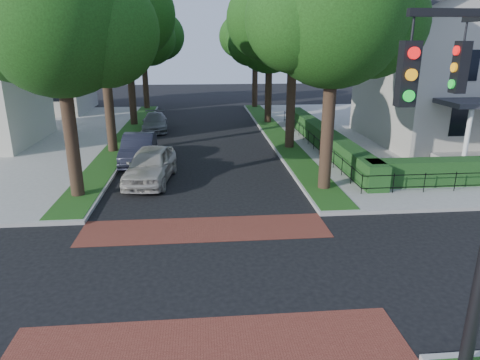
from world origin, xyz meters
name	(u,v)px	position (x,y,z in m)	size (l,w,h in m)	color
ground	(207,274)	(0.00, 0.00, 0.00)	(120.00, 120.00, 0.00)	black
sidewalk_ne	(461,132)	(19.50, 19.00, 0.07)	(30.00, 30.00, 0.15)	gray
crosswalk_far	(205,229)	(0.00, 3.20, 0.01)	(9.00, 2.20, 0.01)	maroon
crosswalk_near	(209,348)	(0.00, -3.20, 0.01)	(9.00, 2.20, 0.01)	maroon
grass_strip_ne	(277,134)	(5.40, 19.10, 0.16)	(1.60, 29.80, 0.02)	#174513
grass_strip_nw	(126,137)	(-5.40, 19.10, 0.16)	(1.60, 29.80, 0.02)	#174513
tree_right_near	(336,14)	(5.60, 7.24, 7.63)	(7.75, 6.67, 10.66)	black
tree_right_mid	(295,16)	(5.61, 15.25, 7.99)	(8.25, 7.09, 11.22)	black
tree_right_far	(270,37)	(5.60, 24.22, 6.91)	(7.25, 6.23, 9.74)	black
tree_right_back	(256,34)	(5.60, 33.23, 7.27)	(7.50, 6.45, 10.20)	black
tree_left_near	(61,22)	(-5.40, 7.23, 7.27)	(7.50, 6.45, 10.20)	black
tree_left_mid	(103,8)	(-5.39, 15.24, 8.34)	(8.00, 6.88, 11.48)	black
tree_left_far	(129,34)	(-5.40, 24.22, 7.12)	(7.00, 6.02, 9.86)	black
tree_left_back	(144,32)	(-5.40, 33.24, 7.41)	(7.75, 6.66, 10.44)	black
hedge_main_road	(323,137)	(7.70, 15.00, 0.75)	(1.00, 18.00, 1.20)	#143B16
fence_main_road	(311,140)	(6.90, 15.00, 0.60)	(0.06, 18.00, 0.90)	black
house_victorian	(474,50)	(17.51, 15.92, 6.02)	(13.00, 13.05, 12.48)	#B3ACA0
house_left_far	(34,59)	(-15.49, 31.99, 5.04)	(10.00, 9.00, 10.14)	#B3ACA0
parked_car_front	(151,165)	(-2.55, 9.11, 0.85)	(2.00, 4.96, 1.69)	#B6B0A4
parked_car_middle	(139,149)	(-3.60, 12.68, 0.80)	(1.70, 4.87, 1.60)	black
parked_car_rear	(155,122)	(-3.60, 21.91, 0.66)	(1.85, 4.56, 1.32)	slate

